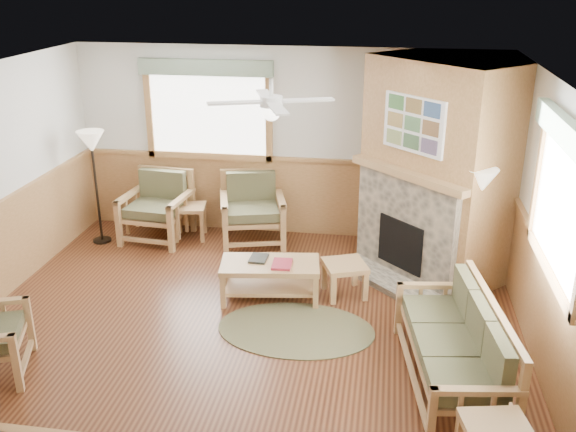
# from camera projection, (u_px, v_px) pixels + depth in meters

# --- Properties ---
(floor) EXTENTS (6.00, 6.00, 0.01)m
(floor) POSITION_uv_depth(u_px,v_px,m) (241.00, 338.00, 6.82)
(floor) COLOR #502916
(floor) RESTS_ON ground
(ceiling) EXTENTS (6.00, 6.00, 0.01)m
(ceiling) POSITION_uv_depth(u_px,v_px,m) (233.00, 83.00, 5.84)
(ceiling) COLOR white
(ceiling) RESTS_ON floor
(wall_back) EXTENTS (6.00, 0.02, 2.70)m
(wall_back) POSITION_uv_depth(u_px,v_px,m) (285.00, 143.00, 9.09)
(wall_back) COLOR silver
(wall_back) RESTS_ON floor
(wall_front) EXTENTS (6.00, 0.02, 2.70)m
(wall_front) POSITION_uv_depth(u_px,v_px,m) (114.00, 416.00, 3.57)
(wall_front) COLOR silver
(wall_front) RESTS_ON floor
(wall_right) EXTENTS (0.02, 6.00, 2.70)m
(wall_right) POSITION_uv_depth(u_px,v_px,m) (555.00, 239.00, 5.90)
(wall_right) COLOR silver
(wall_right) RESTS_ON floor
(wainscot) EXTENTS (6.00, 6.00, 1.10)m
(wainscot) POSITION_uv_depth(u_px,v_px,m) (239.00, 292.00, 6.62)
(wainscot) COLOR #9E7040
(wainscot) RESTS_ON floor
(fireplace) EXTENTS (3.11, 3.11, 2.70)m
(fireplace) POSITION_uv_depth(u_px,v_px,m) (437.00, 169.00, 7.92)
(fireplace) COLOR #9E7040
(fireplace) RESTS_ON floor
(window_back) EXTENTS (1.90, 0.16, 1.50)m
(window_back) POSITION_uv_depth(u_px,v_px,m) (206.00, 57.00, 8.79)
(window_back) COLOR white
(window_back) RESTS_ON wall_back
(ceiling_fan) EXTENTS (1.59, 1.59, 0.36)m
(ceiling_fan) POSITION_uv_depth(u_px,v_px,m) (271.00, 83.00, 6.09)
(ceiling_fan) COLOR white
(ceiling_fan) RESTS_ON ceiling
(sofa) EXTENTS (1.95, 1.02, 0.85)m
(sofa) POSITION_uv_depth(u_px,v_px,m) (451.00, 344.00, 5.93)
(sofa) COLOR #A67D4D
(sofa) RESTS_ON floor
(armchair_back_left) EXTENTS (0.94, 0.94, 0.97)m
(armchair_back_left) POSITION_uv_depth(u_px,v_px,m) (156.00, 207.00, 9.15)
(armchair_back_left) COLOR #A67D4D
(armchair_back_left) RESTS_ON floor
(armchair_back_right) EXTENTS (1.07, 1.07, 0.97)m
(armchair_back_right) POSITION_uv_depth(u_px,v_px,m) (252.00, 210.00, 9.05)
(armchair_back_right) COLOR #A67D4D
(armchair_back_right) RESTS_ON floor
(coffee_table) EXTENTS (1.22, 0.73, 0.46)m
(coffee_table) POSITION_uv_depth(u_px,v_px,m) (270.00, 280.00, 7.57)
(coffee_table) COLOR #A67D4D
(coffee_table) RESTS_ON floor
(end_table_chairs) EXTENTS (0.51, 0.49, 0.49)m
(end_table_chairs) POSITION_uv_depth(u_px,v_px,m) (191.00, 222.00, 9.27)
(end_table_chairs) COLOR #A67D4D
(end_table_chairs) RESTS_ON floor
(footstool) EXTENTS (0.61, 0.61, 0.41)m
(footstool) POSITION_uv_depth(u_px,v_px,m) (344.00, 279.00, 7.66)
(footstool) COLOR #A67D4D
(footstool) RESTS_ON floor
(braided_rug) EXTENTS (1.92, 1.92, 0.01)m
(braided_rug) POSITION_uv_depth(u_px,v_px,m) (296.00, 329.00, 6.97)
(braided_rug) COLOR brown
(braided_rug) RESTS_ON floor
(floor_lamp_left) EXTENTS (0.42, 0.42, 1.63)m
(floor_lamp_left) POSITION_uv_depth(u_px,v_px,m) (96.00, 188.00, 8.94)
(floor_lamp_left) COLOR black
(floor_lamp_left) RESTS_ON floor
(floor_lamp_right) EXTENTS (0.49, 0.49, 1.63)m
(floor_lamp_right) POSITION_uv_depth(u_px,v_px,m) (475.00, 236.00, 7.32)
(floor_lamp_right) COLOR black
(floor_lamp_right) RESTS_ON floor
(book_red) EXTENTS (0.23, 0.31, 0.03)m
(book_red) POSITION_uv_depth(u_px,v_px,m) (282.00, 263.00, 7.41)
(book_red) COLOR maroon
(book_red) RESTS_ON coffee_table
(book_dark) EXTENTS (0.21, 0.28, 0.03)m
(book_dark) POSITION_uv_depth(u_px,v_px,m) (259.00, 257.00, 7.57)
(book_dark) COLOR black
(book_dark) RESTS_ON coffee_table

